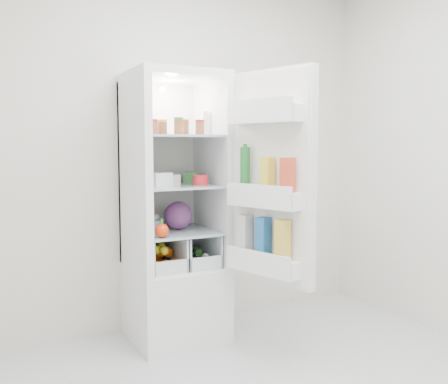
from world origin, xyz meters
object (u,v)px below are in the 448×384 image
red_cabbage (178,215)px  fridge_door (270,183)px  refrigerator (173,241)px  mushroom_bowl (151,225)px

red_cabbage → fridge_door: bearing=-59.4°
refrigerator → fridge_door: (0.39, -0.62, 0.43)m
refrigerator → fridge_door: bearing=-58.1°
refrigerator → mushroom_bowl: 0.20m
refrigerator → fridge_door: refrigerator is taller
red_cabbage → mushroom_bowl: red_cabbage is taller
fridge_door → mushroom_bowl: bearing=24.3°
refrigerator → mushroom_bowl: bearing=-177.9°
refrigerator → fridge_door: size_ratio=1.38×
refrigerator → mushroom_bowl: refrigerator is taller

